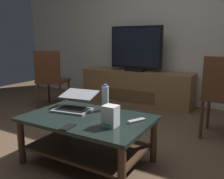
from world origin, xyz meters
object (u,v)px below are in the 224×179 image
at_px(media_cabinet, 136,87).
at_px(tv_remote, 137,121).
at_px(television, 136,50).
at_px(laptop, 75,103).
at_px(cell_phone, 68,127).
at_px(coffee_table, 88,131).
at_px(water_bottle_near, 105,98).
at_px(router_box, 111,116).
at_px(side_chair, 51,77).
at_px(dining_chair, 224,93).

xyz_separation_m(media_cabinet, tv_remote, (0.94, -2.04, 0.16)).
relative_size(television, laptop, 2.20).
bearing_deg(cell_phone, media_cabinet, 97.33).
relative_size(coffee_table, cell_phone, 7.92).
bearing_deg(water_bottle_near, media_cabinet, 105.92).
bearing_deg(coffee_table, tv_remote, 12.50).
bearing_deg(router_box, media_cabinet, 109.68).
bearing_deg(water_bottle_near, side_chair, 150.16).
xyz_separation_m(side_chair, cell_phone, (1.59, -1.45, -0.07)).
height_order(dining_chair, side_chair, side_chair).
bearing_deg(laptop, media_cabinet, 97.61).
xyz_separation_m(coffee_table, router_box, (0.29, -0.09, 0.21)).
bearing_deg(television, side_chair, -137.97).
bearing_deg(laptop, water_bottle_near, 24.11).
bearing_deg(laptop, tv_remote, -2.80).
bearing_deg(water_bottle_near, laptop, -155.89).
bearing_deg(dining_chair, coffee_table, -130.18).
xyz_separation_m(coffee_table, dining_chair, (0.98, 1.16, 0.23)).
xyz_separation_m(router_box, water_bottle_near, (-0.26, 0.34, 0.04)).
relative_size(television, dining_chair, 1.00).
bearing_deg(dining_chair, router_box, -118.79).
height_order(coffee_table, water_bottle_near, water_bottle_near).
height_order(media_cabinet, laptop, laptop).
distance_m(dining_chair, laptop, 1.60).
bearing_deg(media_cabinet, tv_remote, -65.35).
bearing_deg(tv_remote, coffee_table, -139.96).
relative_size(laptop, tv_remote, 2.63).
bearing_deg(coffee_table, router_box, -17.72).
xyz_separation_m(water_bottle_near, tv_remote, (0.40, -0.15, -0.11)).
xyz_separation_m(media_cabinet, side_chair, (-1.06, -0.97, 0.23)).
height_order(television, tv_remote, television).
bearing_deg(dining_chair, side_chair, 179.94).
relative_size(television, tv_remote, 5.78).
height_order(water_bottle_near, tv_remote, water_bottle_near).
xyz_separation_m(laptop, tv_remote, (0.67, -0.03, -0.05)).
bearing_deg(television, media_cabinet, 90.00).
bearing_deg(media_cabinet, dining_chair, -33.27).
distance_m(side_chair, water_bottle_near, 1.84).
relative_size(dining_chair, laptop, 2.21).
bearing_deg(tv_remote, water_bottle_near, -173.54).
bearing_deg(coffee_table, water_bottle_near, 82.67).
xyz_separation_m(dining_chair, cell_phone, (-0.96, -1.45, -0.09)).
xyz_separation_m(side_chair, water_bottle_near, (1.59, -0.92, 0.04)).
height_order(media_cabinet, television, television).
height_order(side_chair, tv_remote, side_chair).
xyz_separation_m(side_chair, laptop, (1.32, -1.04, -0.02)).
distance_m(media_cabinet, laptop, 2.04).
height_order(dining_chair, water_bottle_near, dining_chair).
bearing_deg(laptop, side_chair, 141.98).
relative_size(water_bottle_near, tv_remote, 1.58).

